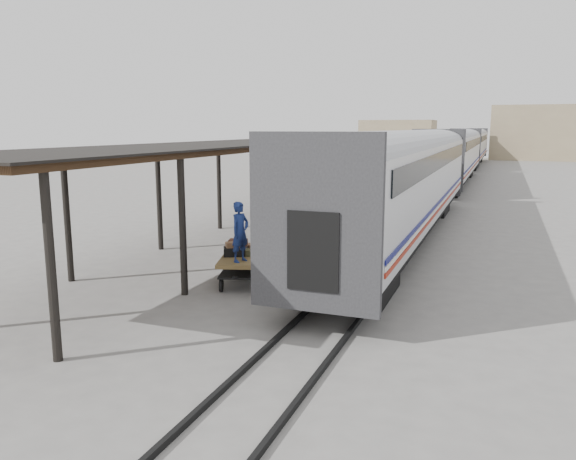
# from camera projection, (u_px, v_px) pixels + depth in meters

# --- Properties ---
(ground) EXTENTS (160.00, 160.00, 0.00)m
(ground) POSITION_uv_depth(u_px,v_px,m) (256.00, 281.00, 17.57)
(ground) COLOR slate
(ground) RESTS_ON ground
(train) EXTENTS (3.45, 76.01, 4.01)m
(train) POSITION_uv_depth(u_px,v_px,m) (455.00, 152.00, 47.04)
(train) COLOR silver
(train) RESTS_ON ground
(canopy) EXTENTS (4.90, 64.30, 4.15)m
(canopy) POSITION_uv_depth(u_px,v_px,m) (349.00, 138.00, 40.10)
(canopy) COLOR #422B19
(canopy) RESTS_ON ground
(rails) EXTENTS (1.54, 150.00, 0.12)m
(rails) POSITION_uv_depth(u_px,v_px,m) (453.00, 184.00, 47.70)
(rails) COLOR black
(rails) RESTS_ON ground
(building_far) EXTENTS (18.00, 10.00, 8.00)m
(building_far) POSITION_uv_depth(u_px,v_px,m) (555.00, 133.00, 83.66)
(building_far) COLOR tan
(building_far) RESTS_ON ground
(building_left) EXTENTS (12.00, 8.00, 6.00)m
(building_left) POSITION_uv_depth(u_px,v_px,m) (398.00, 138.00, 95.91)
(building_left) COLOR tan
(building_left) RESTS_ON ground
(baggage_cart) EXTENTS (1.90, 2.66, 0.86)m
(baggage_cart) POSITION_uv_depth(u_px,v_px,m) (243.00, 263.00, 17.26)
(baggage_cart) COLOR brown
(baggage_cart) RESTS_ON ground
(suitcase_stack) EXTENTS (1.25, 1.41, 0.42)m
(suitcase_stack) POSITION_uv_depth(u_px,v_px,m) (241.00, 248.00, 17.53)
(suitcase_stack) COLOR #3D3D40
(suitcase_stack) RESTS_ON baggage_cart
(luggage_tug) EXTENTS (0.98, 1.55, 1.34)m
(luggage_tug) POSITION_uv_depth(u_px,v_px,m) (320.00, 197.00, 33.93)
(luggage_tug) COLOR maroon
(luggage_tug) RESTS_ON ground
(porter) EXTENTS (0.59, 0.74, 1.78)m
(porter) POSITION_uv_depth(u_px,v_px,m) (240.00, 232.00, 16.38)
(porter) COLOR navy
(porter) RESTS_ON baggage_cart
(pedestrian) EXTENTS (1.13, 0.70, 1.80)m
(pedestrian) POSITION_uv_depth(u_px,v_px,m) (323.00, 199.00, 30.60)
(pedestrian) COLOR black
(pedestrian) RESTS_ON ground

